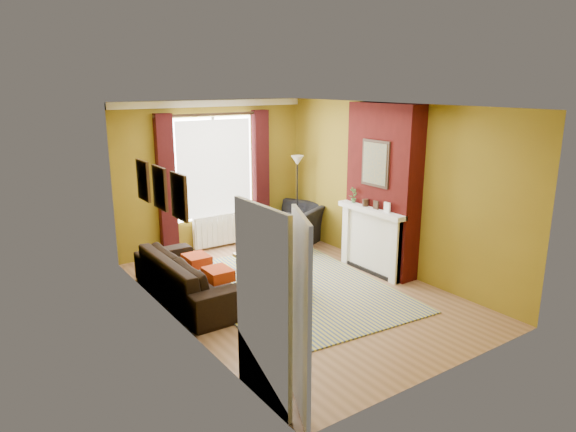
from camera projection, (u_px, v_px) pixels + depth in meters
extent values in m
plane|color=brown|center=(297.00, 292.00, 7.86)|extent=(5.50, 5.50, 0.00)
cube|color=olive|center=(213.00, 176.00, 9.70)|extent=(3.80, 0.02, 2.80)
cube|color=olive|center=(452.00, 253.00, 5.32)|extent=(3.80, 0.02, 2.80)
cube|color=olive|center=(390.00, 188.00, 8.55)|extent=(0.02, 5.50, 2.80)
cube|color=olive|center=(175.00, 223.00, 6.47)|extent=(0.02, 5.50, 2.80)
cube|color=white|center=(298.00, 106.00, 7.15)|extent=(3.80, 5.50, 0.01)
cube|color=#410B09|center=(383.00, 190.00, 8.45)|extent=(0.35, 1.40, 2.80)
cube|color=white|center=(372.00, 241.00, 8.56)|extent=(0.12, 1.30, 1.10)
cube|color=white|center=(371.00, 210.00, 8.40)|extent=(0.22, 1.40, 0.08)
cube|color=white|center=(396.00, 252.00, 8.10)|extent=(0.16, 0.14, 1.04)
cube|color=white|center=(348.00, 234.00, 9.02)|extent=(0.16, 0.14, 1.04)
cube|color=black|center=(373.00, 246.00, 8.60)|extent=(0.06, 0.80, 0.90)
cube|color=black|center=(371.00, 270.00, 8.70)|extent=(0.20, 1.00, 0.06)
cube|color=white|center=(387.00, 207.00, 8.10)|extent=(0.03, 0.12, 0.16)
cube|color=black|center=(376.00, 205.00, 8.30)|extent=(0.03, 0.10, 0.14)
cylinder|color=black|center=(365.00, 203.00, 8.50)|extent=(0.10, 0.10, 0.12)
cube|color=black|center=(375.00, 163.00, 8.24)|extent=(0.03, 0.60, 0.75)
cube|color=olive|center=(375.00, 164.00, 8.22)|extent=(0.01, 0.52, 0.66)
cube|color=white|center=(212.00, 103.00, 9.33)|extent=(3.80, 0.08, 0.12)
cube|color=white|center=(214.00, 168.00, 9.64)|extent=(1.60, 0.04, 1.90)
cube|color=white|center=(215.00, 168.00, 9.61)|extent=(1.50, 0.02, 1.80)
cube|color=white|center=(214.00, 168.00, 9.62)|extent=(0.06, 0.04, 1.90)
cube|color=#380C0F|center=(167.00, 185.00, 9.08)|extent=(0.30, 0.16, 2.50)
cube|color=#380C0F|center=(261.00, 174.00, 10.16)|extent=(0.30, 0.16, 2.50)
cylinder|color=black|center=(214.00, 114.00, 9.32)|extent=(2.30, 0.05, 0.05)
cube|color=white|center=(218.00, 230.00, 9.89)|extent=(1.00, 0.10, 0.60)
cube|color=white|center=(198.00, 235.00, 9.59)|extent=(0.04, 0.03, 0.56)
cube|color=white|center=(203.00, 234.00, 9.65)|extent=(0.04, 0.03, 0.56)
cube|color=white|center=(208.00, 233.00, 9.72)|extent=(0.04, 0.03, 0.56)
cube|color=white|center=(213.00, 232.00, 9.78)|extent=(0.04, 0.03, 0.56)
cube|color=white|center=(219.00, 231.00, 9.84)|extent=(0.04, 0.03, 0.56)
cube|color=white|center=(224.00, 230.00, 9.90)|extent=(0.04, 0.03, 0.56)
cube|color=white|center=(229.00, 229.00, 9.96)|extent=(0.04, 0.03, 0.56)
cube|color=white|center=(234.00, 228.00, 10.02)|extent=(0.04, 0.03, 0.56)
cube|color=white|center=(239.00, 227.00, 10.08)|extent=(0.04, 0.03, 0.56)
cube|color=black|center=(179.00, 197.00, 6.32)|extent=(0.04, 0.44, 0.58)
cube|color=yellow|center=(181.00, 196.00, 6.33)|extent=(0.01, 0.38, 0.52)
cube|color=black|center=(160.00, 188.00, 6.84)|extent=(0.04, 0.44, 0.58)
cube|color=green|center=(162.00, 188.00, 6.85)|extent=(0.01, 0.38, 0.52)
cube|color=black|center=(143.00, 180.00, 7.35)|extent=(0.04, 0.44, 0.58)
cube|color=#CB8032|center=(145.00, 180.00, 7.37)|extent=(0.01, 0.38, 0.52)
cube|color=white|center=(263.00, 309.00, 4.95)|extent=(0.05, 0.94, 2.06)
cube|color=black|center=(265.00, 308.00, 4.96)|extent=(0.02, 0.80, 1.98)
cube|color=white|center=(301.00, 317.00, 4.77)|extent=(0.37, 0.74, 1.98)
imported|color=#447B36|center=(353.00, 195.00, 8.72)|extent=(0.14, 0.10, 0.27)
cube|color=#B2310E|center=(218.00, 274.00, 7.13)|extent=(0.34, 0.40, 0.16)
cube|color=#B2310E|center=(197.00, 260.00, 7.69)|extent=(0.34, 0.40, 0.16)
cube|color=#2F4683|center=(293.00, 287.00, 8.03)|extent=(2.92, 3.85, 0.02)
imported|color=black|center=(191.00, 276.00, 7.57)|extent=(0.93, 2.36, 0.69)
imported|color=black|center=(294.00, 225.00, 10.12)|extent=(1.52, 1.46, 0.77)
cube|color=#DABE7E|center=(271.00, 262.00, 7.99)|extent=(0.66, 1.30, 0.05)
cylinder|color=#DABE7E|center=(278.00, 290.00, 7.44)|extent=(0.05, 0.05, 0.38)
cylinder|color=#DABE7E|center=(307.00, 283.00, 7.73)|extent=(0.05, 0.05, 0.38)
cylinder|color=#DABE7E|center=(238.00, 267.00, 8.36)|extent=(0.05, 0.05, 0.38)
cylinder|color=#DABE7E|center=(265.00, 261.00, 8.65)|extent=(0.05, 0.05, 0.38)
cylinder|color=olive|center=(255.00, 238.00, 9.74)|extent=(0.47, 0.47, 0.50)
cylinder|color=black|center=(297.00, 239.00, 10.45)|extent=(0.28, 0.28, 0.03)
cylinder|color=black|center=(297.00, 200.00, 10.24)|extent=(0.03, 0.03, 1.59)
cone|color=beige|center=(297.00, 160.00, 10.04)|extent=(0.28, 0.28, 0.19)
imported|color=#999999|center=(273.00, 265.00, 7.74)|extent=(0.24, 0.29, 0.02)
imported|color=#999999|center=(262.00, 250.00, 8.41)|extent=(0.32, 0.38, 0.02)
imported|color=#999999|center=(287.00, 256.00, 8.02)|extent=(0.12, 0.12, 0.08)
cube|color=black|center=(264.00, 260.00, 7.93)|extent=(0.09, 0.16, 0.02)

